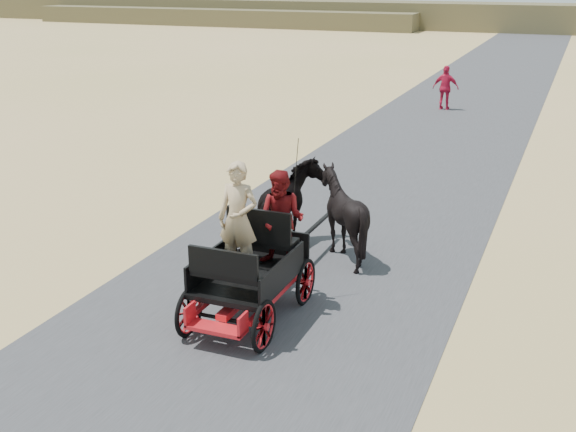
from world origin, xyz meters
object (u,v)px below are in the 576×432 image
at_px(horse_left, 289,208).
at_px(pedestrian, 446,88).
at_px(horse_right, 343,215).
at_px(carriage, 250,296).

xyz_separation_m(horse_left, pedestrian, (0.03, 16.30, 0.02)).
bearing_deg(horse_right, horse_left, 0.00).
bearing_deg(carriage, horse_right, 79.61).
relative_size(horse_left, horse_right, 1.18).
height_order(carriage, horse_right, horse_right).
relative_size(horse_left, pedestrian, 1.16).
bearing_deg(pedestrian, carriage, 91.94).
height_order(carriage, pedestrian, pedestrian).
bearing_deg(horse_right, carriage, 79.61).
xyz_separation_m(carriage, pedestrian, (-0.52, 19.30, 0.50)).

